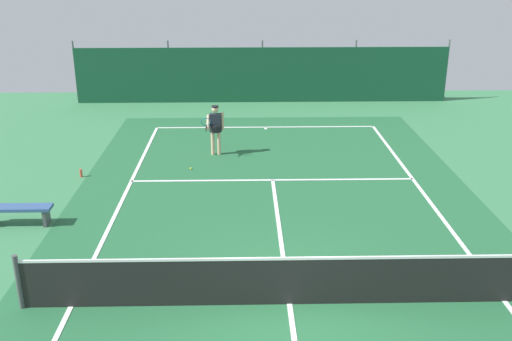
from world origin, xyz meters
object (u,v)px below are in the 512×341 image
object	(u,v)px
tennis_player	(215,126)
water_bottle	(81,173)
courtside_bench	(18,211)
tennis_net	(290,281)
parked_car	(297,70)
tennis_ball_near_player	(191,168)

from	to	relation	value
tennis_player	water_bottle	size ratio (longest dim) A/B	6.83
courtside_bench	water_bottle	world-z (taller)	courtside_bench
tennis_net	tennis_player	size ratio (longest dim) A/B	6.17
tennis_net	water_bottle	distance (m)	8.86
parked_car	tennis_player	bearing A→B (deg)	63.68
tennis_net	courtside_bench	size ratio (longest dim) A/B	6.33
tennis_net	tennis_ball_near_player	world-z (taller)	tennis_net
tennis_player	tennis_net	bearing A→B (deg)	101.18
courtside_bench	tennis_net	bearing A→B (deg)	-29.62
parked_car	water_bottle	xyz separation A→B (m)	(-7.45, -12.19, -0.72)
tennis_player	water_bottle	world-z (taller)	tennis_player
tennis_ball_near_player	water_bottle	distance (m)	3.24
tennis_player	water_bottle	bearing A→B (deg)	26.38
parked_car	water_bottle	distance (m)	14.31
tennis_player	parked_car	size ratio (longest dim) A/B	0.37
tennis_player	courtside_bench	bearing A→B (deg)	48.48
tennis_player	tennis_ball_near_player	bearing A→B (deg)	62.90
tennis_net	courtside_bench	distance (m)	7.26
tennis_net	parked_car	size ratio (longest dim) A/B	2.30
tennis_net	tennis_player	distance (m)	8.94
tennis_net	water_bottle	bearing A→B (deg)	129.70
tennis_player	parked_car	distance (m)	10.84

